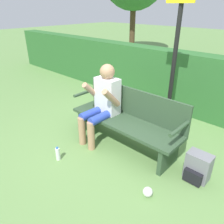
{
  "coord_description": "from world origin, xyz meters",
  "views": [
    {
      "loc": [
        1.84,
        -2.22,
        1.98
      ],
      "look_at": [
        -0.15,
        -0.1,
        0.56
      ],
      "focal_mm": 35.0,
      "sensor_mm": 36.0,
      "label": 1
    }
  ],
  "objects_px": {
    "water_bottle": "(58,154)",
    "signpost": "(175,50)",
    "person_seated": "(103,100)",
    "backpack": "(198,167)",
    "park_bench": "(127,119)"
  },
  "relations": [
    {
      "from": "water_bottle",
      "to": "signpost",
      "type": "bearing_deg",
      "value": 71.11
    },
    {
      "from": "person_seated",
      "to": "signpost",
      "type": "bearing_deg",
      "value": 59.37
    },
    {
      "from": "person_seated",
      "to": "backpack",
      "type": "height_order",
      "value": "person_seated"
    },
    {
      "from": "park_bench",
      "to": "signpost",
      "type": "relative_size",
      "value": 0.77
    },
    {
      "from": "person_seated",
      "to": "backpack",
      "type": "relative_size",
      "value": 3.3
    },
    {
      "from": "backpack",
      "to": "signpost",
      "type": "xyz_separation_m",
      "value": [
        -0.95,
        0.89,
        1.19
      ]
    },
    {
      "from": "signpost",
      "to": "water_bottle",
      "type": "bearing_deg",
      "value": -108.89
    },
    {
      "from": "person_seated",
      "to": "water_bottle",
      "type": "height_order",
      "value": "person_seated"
    },
    {
      "from": "person_seated",
      "to": "signpost",
      "type": "relative_size",
      "value": 0.52
    },
    {
      "from": "park_bench",
      "to": "water_bottle",
      "type": "bearing_deg",
      "value": -113.65
    },
    {
      "from": "person_seated",
      "to": "backpack",
      "type": "xyz_separation_m",
      "value": [
        1.55,
        0.11,
        -0.49
      ]
    },
    {
      "from": "park_bench",
      "to": "person_seated",
      "type": "xyz_separation_m",
      "value": [
        -0.39,
        -0.13,
        0.23
      ]
    },
    {
      "from": "park_bench",
      "to": "water_bottle",
      "type": "relative_size",
      "value": 8.6
    },
    {
      "from": "park_bench",
      "to": "backpack",
      "type": "bearing_deg",
      "value": -0.64
    },
    {
      "from": "water_bottle",
      "to": "signpost",
      "type": "distance_m",
      "value": 2.34
    }
  ]
}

